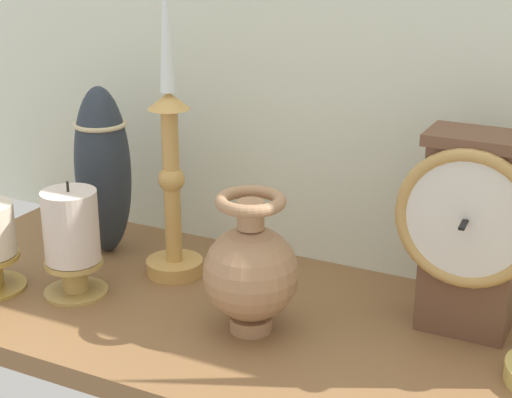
{
  "coord_description": "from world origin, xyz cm",
  "views": [
    {
      "loc": [
        32.39,
        -73.11,
        43.6
      ],
      "look_at": [
        -4.76,
        0.0,
        14.0
      ],
      "focal_mm": 57.82,
      "sensor_mm": 36.0,
      "label": 1
    }
  ],
  "objects": [
    {
      "name": "candlestick_tall_center",
      "position": [
        -19.04,
        5.71,
        13.66
      ],
      "size": [
        7.08,
        7.08,
        38.76
      ],
      "color": "tan",
      "rests_on": "ground_plane"
    },
    {
      "name": "brass_vase_bulbous",
      "position": [
        -3.94,
        -2.83,
        7.18
      ],
      "size": [
        10.23,
        10.23,
        15.49
      ],
      "color": "#A77B55",
      "rests_on": "ground_plane"
    },
    {
      "name": "tall_ceramic_vase",
      "position": [
        -30.71,
        7.66,
        11.23
      ],
      "size": [
        7.2,
        7.2,
        22.18
      ],
      "color": "#28303A",
      "rests_on": "ground_plane"
    },
    {
      "name": "ground_plane",
      "position": [
        0.0,
        0.0,
        -1.2
      ],
      "size": [
        100.0,
        36.0,
        2.4
      ],
      "primitive_type": "cube",
      "color": "brown"
    },
    {
      "name": "pillar_candle_near_clock",
      "position": [
        -26.48,
        -4.31,
        6.92
      ],
      "size": [
        7.54,
        7.54,
        13.93
      ],
      "color": "tan",
      "rests_on": "ground_plane"
    },
    {
      "name": "mantel_clock",
      "position": [
        16.43,
        7.3,
        11.67
      ],
      "size": [
        14.79,
        9.41,
        21.87
      ],
      "color": "brown",
      "rests_on": "ground_plane"
    },
    {
      "name": "back_wall",
      "position": [
        0.0,
        18.5,
        32.5
      ],
      "size": [
        120.0,
        2.0,
        65.0
      ],
      "primitive_type": "cube",
      "color": "silver",
      "rests_on": "ground_plane"
    }
  ]
}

